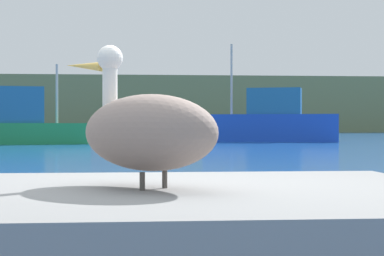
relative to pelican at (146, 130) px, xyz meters
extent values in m
cube|color=#6B7A51|center=(0.02, 72.14, 2.29)|extent=(140.00, 14.42, 6.43)
cube|color=gray|center=(0.01, -0.01, -0.63)|extent=(3.52, 2.37, 0.59)
ellipsoid|color=gray|center=(0.01, -0.01, -0.01)|extent=(1.01, 1.06, 0.43)
cylinder|color=white|center=(-0.22, 0.25, 0.22)|extent=(0.09, 0.09, 0.33)
sphere|color=white|center=(-0.22, 0.25, 0.43)|extent=(0.16, 0.16, 0.16)
cone|color=gold|center=(-0.39, 0.46, 0.40)|extent=(0.30, 0.34, 0.09)
cylinder|color=#4C4742|center=(-0.02, -0.10, -0.28)|extent=(0.03, 0.03, 0.10)
cylinder|color=#4C4742|center=(0.11, 0.01, -0.28)|extent=(0.03, 0.03, 0.10)
cube|color=#1E8C4C|center=(-6.39, 26.74, -0.42)|extent=(7.97, 3.73, 1.01)
cube|color=#1E6099|center=(-6.05, 26.80, 0.95)|extent=(3.01, 2.64, 1.72)
cylinder|color=#B2B2B2|center=(-4.12, 27.11, 1.53)|extent=(0.12, 0.12, 2.88)
cube|color=blue|center=(7.08, 29.88, -0.17)|extent=(7.50, 4.03, 1.50)
cube|color=#1E6099|center=(7.27, 29.82, 1.29)|extent=(3.22, 2.37, 1.43)
cylinder|color=#B2B2B2|center=(5.00, 30.53, 2.53)|extent=(0.12, 0.12, 3.92)
camera|label=1|loc=(-0.03, -3.50, 0.03)|focal=57.81mm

